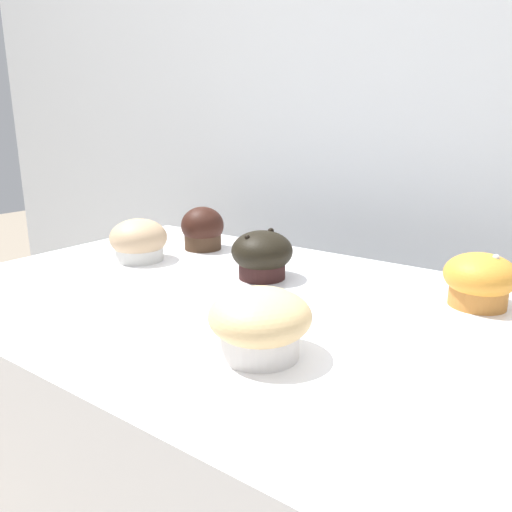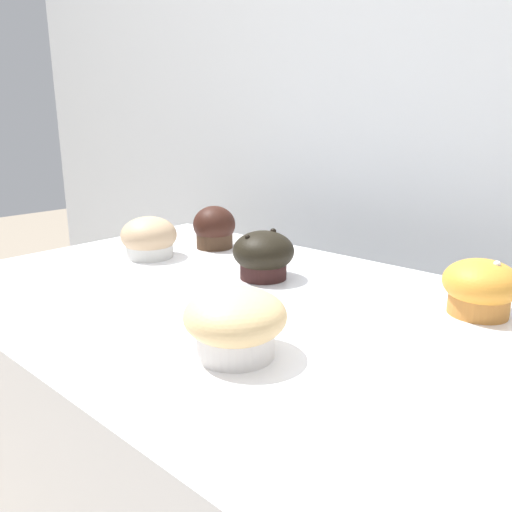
{
  "view_description": "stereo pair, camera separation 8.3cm",
  "coord_description": "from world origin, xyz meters",
  "px_view_note": "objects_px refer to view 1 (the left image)",
  "views": [
    {
      "loc": [
        0.43,
        -0.57,
        1.17
      ],
      "look_at": [
        -0.04,
        0.08,
        0.96
      ],
      "focal_mm": 35.0,
      "sensor_mm": 36.0,
      "label": 1
    },
    {
      "loc": [
        0.5,
        -0.52,
        1.17
      ],
      "look_at": [
        -0.04,
        0.08,
        0.96
      ],
      "focal_mm": 35.0,
      "sensor_mm": 36.0,
      "label": 2
    }
  ],
  "objects_px": {
    "muffin_back_right": "(260,322)",
    "muffin_front_right": "(480,280)",
    "muffin_front_left": "(203,229)",
    "muffin_back_left": "(139,241)",
    "muffin_front_center": "(262,255)"
  },
  "relations": [
    {
      "from": "muffin_front_center",
      "to": "muffin_front_right",
      "type": "height_order",
      "value": "muffin_front_center"
    },
    {
      "from": "muffin_front_center",
      "to": "muffin_back_left",
      "type": "xyz_separation_m",
      "value": [
        -0.26,
        -0.05,
        -0.0
      ]
    },
    {
      "from": "muffin_back_left",
      "to": "muffin_front_left",
      "type": "distance_m",
      "value": 0.14
    },
    {
      "from": "muffin_front_left",
      "to": "muffin_front_right",
      "type": "relative_size",
      "value": 0.88
    },
    {
      "from": "muffin_back_left",
      "to": "muffin_front_center",
      "type": "bearing_deg",
      "value": 10.38
    },
    {
      "from": "muffin_back_right",
      "to": "muffin_front_right",
      "type": "relative_size",
      "value": 1.16
    },
    {
      "from": "muffin_front_center",
      "to": "muffin_back_left",
      "type": "bearing_deg",
      "value": -169.62
    },
    {
      "from": "muffin_front_center",
      "to": "muffin_back_right",
      "type": "relative_size",
      "value": 0.89
    },
    {
      "from": "muffin_front_left",
      "to": "muffin_back_left",
      "type": "bearing_deg",
      "value": -106.23
    },
    {
      "from": "muffin_front_center",
      "to": "muffin_back_left",
      "type": "relative_size",
      "value": 0.96
    },
    {
      "from": "muffin_back_left",
      "to": "muffin_front_left",
      "type": "bearing_deg",
      "value": 73.77
    },
    {
      "from": "muffin_front_right",
      "to": "muffin_front_left",
      "type": "bearing_deg",
      "value": 178.34
    },
    {
      "from": "muffin_front_center",
      "to": "muffin_front_left",
      "type": "distance_m",
      "value": 0.24
    },
    {
      "from": "muffin_back_left",
      "to": "muffin_back_right",
      "type": "xyz_separation_m",
      "value": [
        0.43,
        -0.19,
        0.0
      ]
    },
    {
      "from": "muffin_front_left",
      "to": "muffin_front_right",
      "type": "height_order",
      "value": "muffin_front_left"
    }
  ]
}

